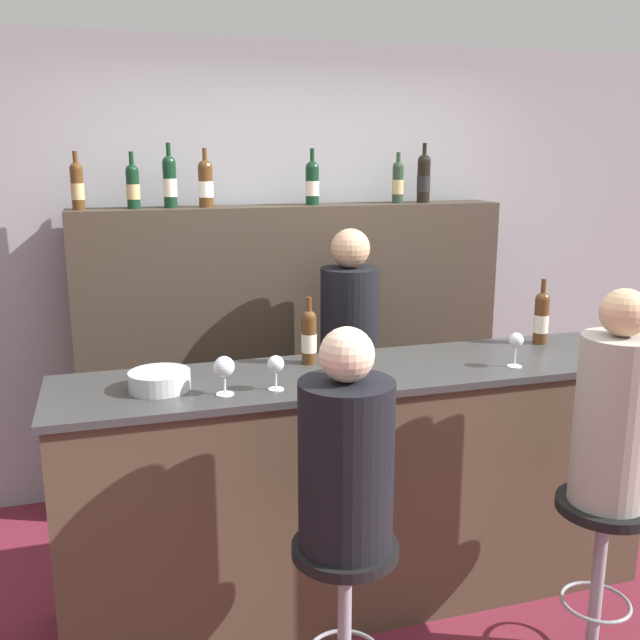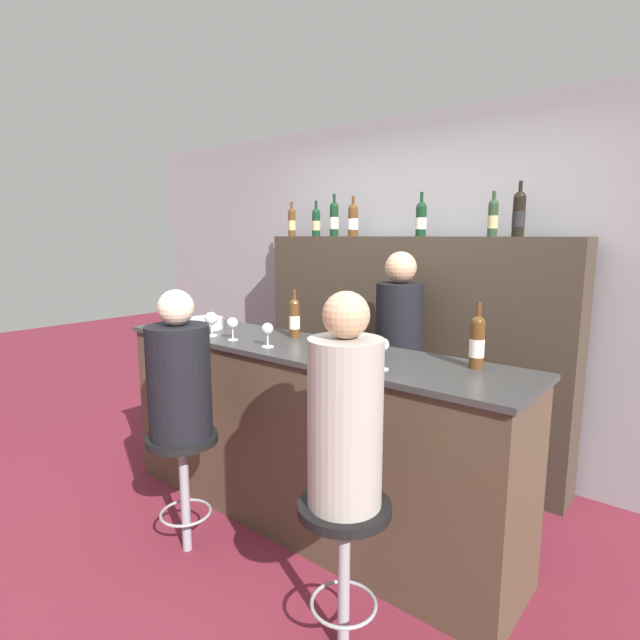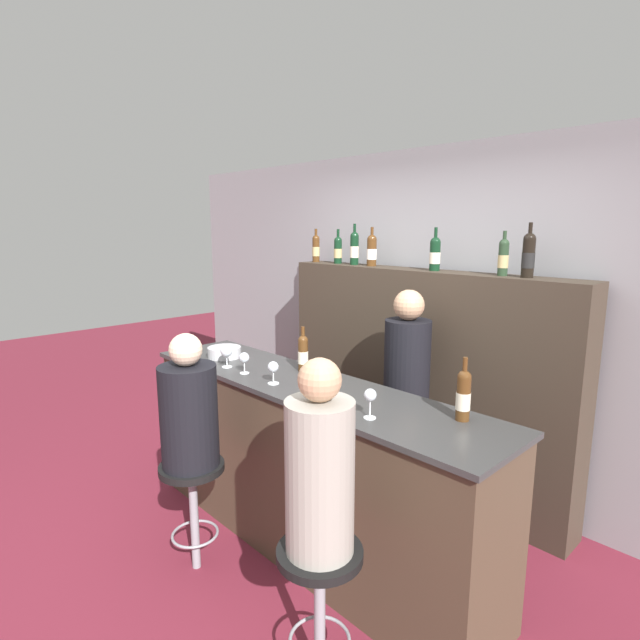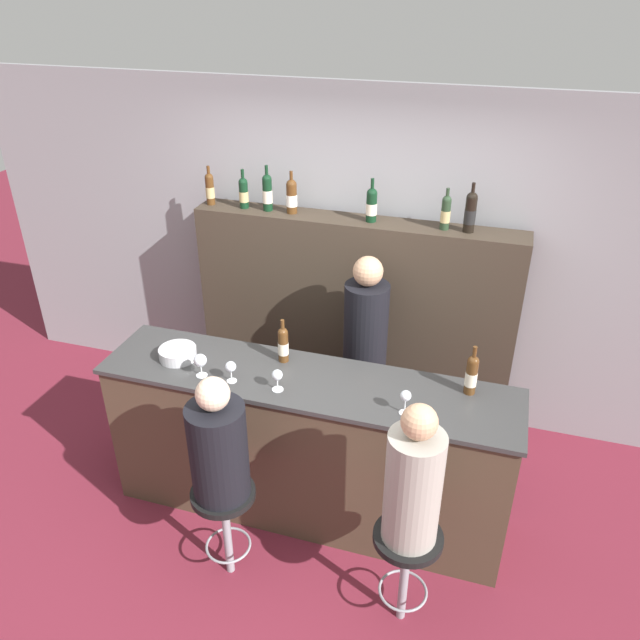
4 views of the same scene
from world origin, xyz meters
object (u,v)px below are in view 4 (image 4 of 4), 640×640
(wine_bottle_backbar_0, at_px, (210,188))
(bar_stool_right, at_px, (406,554))
(wine_bottle_backbar_5, at_px, (446,212))
(guest_seated_right, at_px, (413,483))
(wine_bottle_counter_1, at_px, (472,374))
(guest_seated_left, at_px, (218,446))
(wine_bottle_counter_0, at_px, (283,344))
(bar_stool_left, at_px, (225,509))
(metal_bowl, at_px, (178,353))
(wine_bottle_backbar_6, at_px, (470,212))
(wine_glass_2, at_px, (277,376))
(wine_bottle_backbar_3, at_px, (292,196))
(bartender, at_px, (364,365))
(wine_glass_1, at_px, (231,367))
(wine_glass_3, at_px, (406,397))
(wine_bottle_backbar_1, at_px, (244,192))
(wine_bottle_backbar_4, at_px, (372,204))
(wine_glass_0, at_px, (200,361))
(wine_bottle_backbar_2, at_px, (267,192))

(wine_bottle_backbar_0, distance_m, bar_stool_right, 2.92)
(wine_bottle_backbar_5, relative_size, guest_seated_right, 0.34)
(wine_bottle_counter_1, height_order, guest_seated_left, guest_seated_left)
(wine_bottle_counter_0, xyz_separation_m, wine_bottle_counter_1, (1.16, 0.00, 0.01))
(wine_bottle_counter_1, relative_size, bar_stool_left, 0.48)
(metal_bowl, height_order, bar_stool_right, metal_bowl)
(wine_bottle_backbar_0, bearing_deg, wine_bottle_backbar_6, 0.00)
(wine_bottle_backbar_0, relative_size, metal_bowl, 1.23)
(wine_bottle_backbar_5, distance_m, wine_bottle_backbar_6, 0.16)
(wine_glass_2, bearing_deg, guest_seated_left, -109.72)
(wine_bottle_backbar_3, bearing_deg, bar_stool_right, -54.91)
(wine_bottle_backbar_5, bearing_deg, bar_stool_left, -117.24)
(bar_stool_left, distance_m, bartender, 1.48)
(wine_bottle_backbar_5, bearing_deg, guest_seated_right, -85.35)
(wine_glass_1, xyz_separation_m, bar_stool_right, (1.19, -0.47, -0.66))
(wine_bottle_counter_0, height_order, metal_bowl, wine_bottle_counter_0)
(wine_glass_3, distance_m, metal_bowl, 1.49)
(wine_bottle_backbar_5, bearing_deg, wine_bottle_backbar_1, 180.00)
(wine_bottle_backbar_0, height_order, wine_bottle_backbar_1, wine_bottle_backbar_0)
(wine_bottle_counter_0, relative_size, wine_bottle_counter_1, 0.93)
(wine_bottle_counter_0, xyz_separation_m, wine_bottle_backbar_3, (-0.29, 1.01, 0.62))
(wine_bottle_counter_1, bearing_deg, wine_bottle_backbar_0, 154.41)
(wine_bottle_backbar_6, xyz_separation_m, bar_stool_right, (-0.02, -1.79, -1.32))
(bar_stool_left, xyz_separation_m, guest_seated_left, (-0.00, -0.00, 0.47))
(wine_bottle_backbar_6, bearing_deg, wine_bottle_backbar_4, 180.00)
(wine_bottle_counter_1, distance_m, bartender, 1.07)
(wine_glass_1, bearing_deg, wine_bottle_counter_1, 12.55)
(wine_bottle_counter_1, bearing_deg, bartender, 142.27)
(wine_bottle_backbar_6, bearing_deg, wine_bottle_counter_0, -134.50)
(wine_glass_1, bearing_deg, wine_bottle_backbar_4, 68.01)
(wine_bottle_counter_1, bearing_deg, wine_bottle_backbar_3, 145.20)
(wine_glass_0, bearing_deg, bar_stool_right, -18.83)
(wine_bottle_backbar_5, bearing_deg, wine_bottle_backbar_2, -180.00)
(wine_bottle_backbar_4, relative_size, bar_stool_right, 0.47)
(wine_bottle_counter_1, bearing_deg, wine_bottle_backbar_1, 151.14)
(wine_glass_1, bearing_deg, wine_glass_2, 0.00)
(wine_bottle_counter_1, xyz_separation_m, wine_bottle_backbar_4, (-0.85, 1.01, 0.61))
(wine_bottle_backbar_5, distance_m, bar_stool_right, 2.21)
(wine_glass_0, bearing_deg, guest_seated_right, -18.83)
(bar_stool_left, relative_size, bar_stool_right, 1.00)
(wine_glass_1, relative_size, guest_seated_right, 0.16)
(wine_bottle_backbar_0, height_order, bar_stool_right, wine_bottle_backbar_0)
(wine_bottle_counter_1, xyz_separation_m, wine_bottle_backbar_1, (-1.82, 1.01, 0.60))
(bartender, bearing_deg, wine_bottle_backbar_4, 101.70)
(wine_glass_3, xyz_separation_m, bartender, (-0.44, 0.90, -0.45))
(wine_bottle_backbar_6, bearing_deg, wine_glass_3, -96.73)
(wine_bottle_backbar_1, bearing_deg, guest_seated_left, -72.37)
(bar_stool_left, xyz_separation_m, bar_stool_right, (1.07, 0.00, 0.00))
(wine_bottle_counter_0, xyz_separation_m, wine_bottle_backbar_2, (-0.47, 1.01, 0.63))
(wine_bottle_backbar_3, height_order, bartender, wine_bottle_backbar_3)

